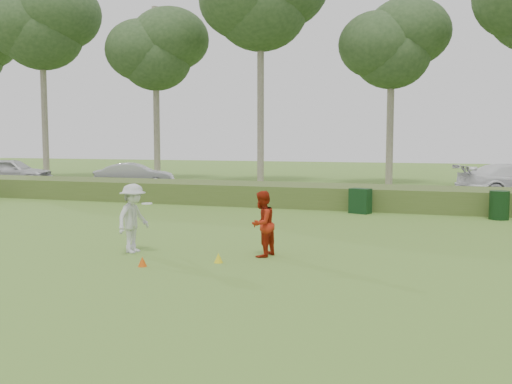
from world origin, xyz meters
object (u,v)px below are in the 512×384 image
(trash_bin, at_px, (499,205))
(cone_orange, at_px, (142,261))
(cone_yellow, at_px, (218,258))
(car_mid, at_px, (135,176))
(utility_cabinet, at_px, (360,201))
(player_white, at_px, (133,218))
(player_red, at_px, (262,224))
(car_left, at_px, (11,171))

(trash_bin, bearing_deg, cone_orange, -127.69)
(cone_yellow, xyz_separation_m, trash_bin, (6.83, 9.85, 0.40))
(car_mid, bearing_deg, utility_cabinet, -137.62)
(cone_orange, bearing_deg, car_mid, 120.82)
(cone_yellow, height_order, utility_cabinet, utility_cabinet)
(player_white, xyz_separation_m, utility_cabinet, (4.37, 9.53, -0.39))
(utility_cabinet, distance_m, trash_bin, 4.97)
(player_white, distance_m, player_red, 3.29)
(cone_orange, xyz_separation_m, car_mid, (-10.35, 17.34, 0.68))
(utility_cabinet, relative_size, car_left, 0.20)
(player_red, relative_size, cone_orange, 7.09)
(utility_cabinet, relative_size, trash_bin, 0.94)
(cone_yellow, height_order, car_mid, car_mid)
(cone_orange, height_order, car_mid, car_mid)
(player_red, bearing_deg, car_mid, -128.06)
(player_white, bearing_deg, player_red, -73.96)
(trash_bin, relative_size, car_left, 0.21)
(player_red, bearing_deg, car_left, -113.37)
(player_red, xyz_separation_m, cone_yellow, (-0.74, -1.00, -0.69))
(car_mid, bearing_deg, cone_orange, -171.58)
(player_white, xyz_separation_m, car_left, (-18.10, 16.14, 0.01))
(cone_yellow, bearing_deg, utility_cabinet, 79.41)
(cone_orange, distance_m, car_left, 25.93)
(player_red, xyz_separation_m, utility_cabinet, (1.12, 8.99, -0.32))
(cone_orange, xyz_separation_m, utility_cabinet, (3.35, 10.89, 0.37))
(trash_bin, xyz_separation_m, car_left, (-27.43, 6.75, 0.37))
(cone_orange, height_order, trash_bin, trash_bin)
(player_red, distance_m, car_mid, 19.91)
(cone_yellow, xyz_separation_m, utility_cabinet, (1.87, 9.98, 0.37))
(trash_bin, bearing_deg, player_white, -134.81)
(car_mid, bearing_deg, trash_bin, -131.85)
(utility_cabinet, xyz_separation_m, car_mid, (-13.69, 6.45, 0.30))
(player_white, bearing_deg, car_left, 54.78)
(player_white, height_order, cone_yellow, player_white)
(player_white, distance_m, utility_cabinet, 10.49)
(cone_orange, xyz_separation_m, car_left, (-19.12, 17.50, 0.77))
(cone_orange, distance_m, cone_yellow, 1.74)
(player_white, bearing_deg, car_mid, 36.77)
(utility_cabinet, distance_m, car_left, 23.42)
(cone_orange, bearing_deg, player_red, 40.58)
(utility_cabinet, xyz_separation_m, trash_bin, (4.96, -0.14, 0.03))
(cone_orange, bearing_deg, car_left, 137.52)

